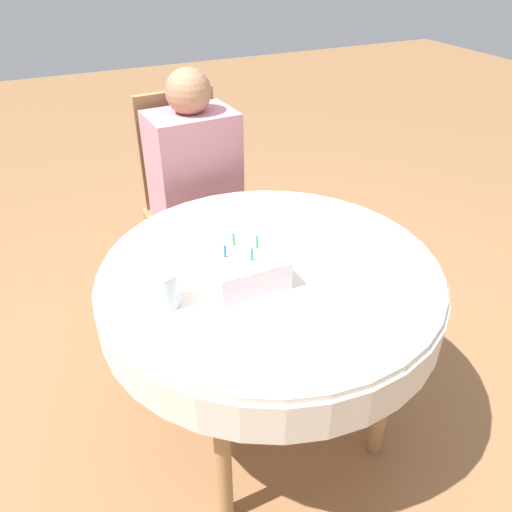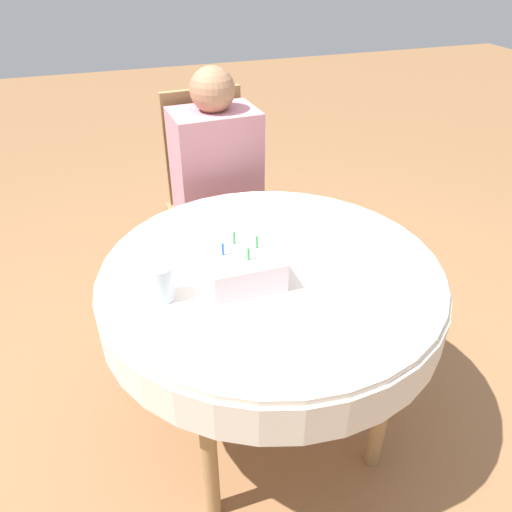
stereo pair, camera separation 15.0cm
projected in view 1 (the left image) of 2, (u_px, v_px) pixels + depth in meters
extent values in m
plane|color=#8C603D|center=(267.00, 416.00, 1.96)|extent=(12.00, 12.00, 0.00)
cylinder|color=silver|center=(270.00, 268.00, 1.57)|extent=(1.07, 1.07, 0.02)
cylinder|color=silver|center=(270.00, 287.00, 1.61)|extent=(1.09, 1.09, 0.13)
cylinder|color=#A37A4C|center=(222.00, 447.00, 1.44)|extent=(0.05, 0.05, 0.70)
cylinder|color=#A37A4C|center=(387.00, 382.00, 1.65)|extent=(0.05, 0.05, 0.70)
cylinder|color=#A37A4C|center=(165.00, 325.00, 1.88)|extent=(0.05, 0.05, 0.70)
cylinder|color=#A37A4C|center=(300.00, 285.00, 2.09)|extent=(0.05, 0.05, 0.70)
cube|color=#A37A4C|center=(198.00, 221.00, 2.33)|extent=(0.43, 0.43, 0.04)
cube|color=#A37A4C|center=(178.00, 149.00, 2.31)|extent=(0.37, 0.05, 0.53)
cylinder|color=#A37A4C|center=(180.00, 293.00, 2.26)|extent=(0.04, 0.04, 0.44)
cylinder|color=#A37A4C|center=(250.00, 272.00, 2.40)|extent=(0.04, 0.04, 0.44)
cylinder|color=#A37A4C|center=(155.00, 255.00, 2.52)|extent=(0.04, 0.04, 0.44)
cylinder|color=#A37A4C|center=(219.00, 238.00, 2.66)|extent=(0.04, 0.04, 0.44)
cylinder|color=#9E7051|center=(198.00, 284.00, 2.28)|extent=(0.09, 0.09, 0.48)
cylinder|color=#9E7051|center=(233.00, 273.00, 2.35)|extent=(0.09, 0.09, 0.48)
cube|color=#C67F8E|center=(194.00, 168.00, 2.18)|extent=(0.38, 0.28, 0.49)
sphere|color=#9E7051|center=(188.00, 91.00, 2.00)|extent=(0.19, 0.19, 0.19)
cube|color=silver|center=(243.00, 266.00, 1.48)|extent=(0.22, 0.22, 0.09)
cylinder|color=green|center=(257.00, 242.00, 1.47)|extent=(0.01, 0.01, 0.04)
cylinder|color=green|center=(234.00, 239.00, 1.48)|extent=(0.01, 0.01, 0.04)
cylinder|color=blue|center=(225.00, 251.00, 1.42)|extent=(0.01, 0.01, 0.04)
cylinder|color=green|center=(252.00, 254.00, 1.41)|extent=(0.01, 0.01, 0.04)
cylinder|color=silver|center=(166.00, 289.00, 1.37)|extent=(0.07, 0.07, 0.11)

